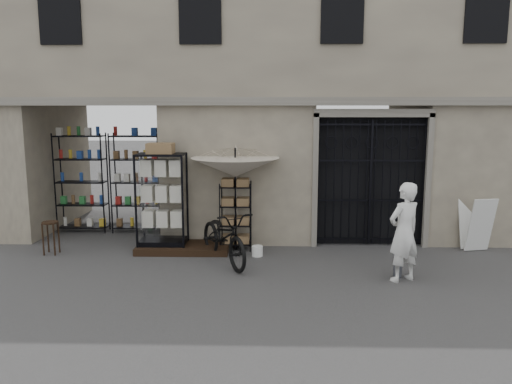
{
  "coord_description": "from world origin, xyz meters",
  "views": [
    {
      "loc": [
        -0.53,
        -9.0,
        3.09
      ],
      "look_at": [
        -0.8,
        1.4,
        1.35
      ],
      "focal_mm": 35.0,
      "sensor_mm": 36.0,
      "label": 1
    }
  ],
  "objects_px": {
    "bicycle": "(224,263)",
    "shopkeeper": "(402,280)",
    "display_cabinet": "(162,204)",
    "market_umbrella": "(235,162)",
    "wire_rack": "(236,217)",
    "white_bucket": "(257,251)",
    "easel_sign": "(476,223)",
    "steel_bollard": "(398,254)",
    "wooden_stool": "(51,237)"
  },
  "relations": [
    {
      "from": "shopkeeper",
      "to": "bicycle",
      "type": "bearing_deg",
      "value": -46.01
    },
    {
      "from": "bicycle",
      "to": "easel_sign",
      "type": "height_order",
      "value": "easel_sign"
    },
    {
      "from": "bicycle",
      "to": "wooden_stool",
      "type": "distance_m",
      "value": 3.83
    },
    {
      "from": "bicycle",
      "to": "shopkeeper",
      "type": "distance_m",
      "value": 3.47
    },
    {
      "from": "bicycle",
      "to": "easel_sign",
      "type": "bearing_deg",
      "value": -17.11
    },
    {
      "from": "display_cabinet",
      "to": "shopkeeper",
      "type": "distance_m",
      "value": 5.19
    },
    {
      "from": "bicycle",
      "to": "shopkeeper",
      "type": "xyz_separation_m",
      "value": [
        3.33,
        -0.98,
        0.0
      ]
    },
    {
      "from": "white_bucket",
      "to": "bicycle",
      "type": "xyz_separation_m",
      "value": [
        -0.66,
        -0.47,
        -0.11
      ]
    },
    {
      "from": "display_cabinet",
      "to": "white_bucket",
      "type": "xyz_separation_m",
      "value": [
        2.08,
        -0.36,
        -0.94
      ]
    },
    {
      "from": "display_cabinet",
      "to": "market_umbrella",
      "type": "bearing_deg",
      "value": -8.28
    },
    {
      "from": "market_umbrella",
      "to": "white_bucket",
      "type": "relative_size",
      "value": 11.84
    },
    {
      "from": "market_umbrella",
      "to": "shopkeeper",
      "type": "xyz_separation_m",
      "value": [
        3.16,
        -1.92,
        -1.96
      ]
    },
    {
      "from": "wire_rack",
      "to": "bicycle",
      "type": "bearing_deg",
      "value": -83.89
    },
    {
      "from": "wooden_stool",
      "to": "steel_bollard",
      "type": "distance_m",
      "value": 7.19
    },
    {
      "from": "wooden_stool",
      "to": "steel_bollard",
      "type": "bearing_deg",
      "value": -10.65
    },
    {
      "from": "display_cabinet",
      "to": "wooden_stool",
      "type": "xyz_separation_m",
      "value": [
        -2.36,
        -0.31,
        -0.67
      ]
    },
    {
      "from": "wire_rack",
      "to": "shopkeeper",
      "type": "distance_m",
      "value": 3.81
    },
    {
      "from": "display_cabinet",
      "to": "bicycle",
      "type": "height_order",
      "value": "display_cabinet"
    },
    {
      "from": "wire_rack",
      "to": "easel_sign",
      "type": "height_order",
      "value": "wire_rack"
    },
    {
      "from": "display_cabinet",
      "to": "steel_bollard",
      "type": "distance_m",
      "value": 5.03
    },
    {
      "from": "steel_bollard",
      "to": "wooden_stool",
      "type": "bearing_deg",
      "value": 169.35
    },
    {
      "from": "steel_bollard",
      "to": "easel_sign",
      "type": "relative_size",
      "value": 0.74
    },
    {
      "from": "market_umbrella",
      "to": "bicycle",
      "type": "distance_m",
      "value": 2.18
    },
    {
      "from": "wooden_stool",
      "to": "shopkeeper",
      "type": "relative_size",
      "value": 0.39
    },
    {
      "from": "display_cabinet",
      "to": "wooden_stool",
      "type": "distance_m",
      "value": 2.47
    },
    {
      "from": "bicycle",
      "to": "steel_bollard",
      "type": "bearing_deg",
      "value": -41.76
    },
    {
      "from": "bicycle",
      "to": "display_cabinet",
      "type": "bearing_deg",
      "value": 121.5
    },
    {
      "from": "wire_rack",
      "to": "steel_bollard",
      "type": "xyz_separation_m",
      "value": [
        3.13,
        -1.81,
        -0.3
      ]
    },
    {
      "from": "display_cabinet",
      "to": "wooden_stool",
      "type": "relative_size",
      "value": 3.04
    },
    {
      "from": "white_bucket",
      "to": "wooden_stool",
      "type": "relative_size",
      "value": 0.32
    },
    {
      "from": "market_umbrella",
      "to": "wooden_stool",
      "type": "bearing_deg",
      "value": -173.97
    },
    {
      "from": "white_bucket",
      "to": "wooden_stool",
      "type": "height_order",
      "value": "wooden_stool"
    },
    {
      "from": "wire_rack",
      "to": "white_bucket",
      "type": "bearing_deg",
      "value": -31.54
    },
    {
      "from": "shopkeeper",
      "to": "easel_sign",
      "type": "distance_m",
      "value": 3.0
    },
    {
      "from": "steel_bollard",
      "to": "wire_rack",
      "type": "bearing_deg",
      "value": 149.86
    },
    {
      "from": "wire_rack",
      "to": "steel_bollard",
      "type": "height_order",
      "value": "wire_rack"
    },
    {
      "from": "wire_rack",
      "to": "shopkeeper",
      "type": "xyz_separation_m",
      "value": [
        3.16,
        -1.99,
        -0.74
      ]
    },
    {
      "from": "display_cabinet",
      "to": "wire_rack",
      "type": "distance_m",
      "value": 1.62
    },
    {
      "from": "steel_bollard",
      "to": "shopkeeper",
      "type": "bearing_deg",
      "value": -78.67
    },
    {
      "from": "bicycle",
      "to": "market_umbrella",
      "type": "bearing_deg",
      "value": 51.52
    },
    {
      "from": "bicycle",
      "to": "steel_bollard",
      "type": "xyz_separation_m",
      "value": [
        3.3,
        -0.81,
        0.44
      ]
    },
    {
      "from": "market_umbrella",
      "to": "easel_sign",
      "type": "xyz_separation_m",
      "value": [
        5.28,
        0.11,
        -1.34
      ]
    },
    {
      "from": "wire_rack",
      "to": "shopkeeper",
      "type": "relative_size",
      "value": 0.83
    },
    {
      "from": "display_cabinet",
      "to": "market_umbrella",
      "type": "distance_m",
      "value": 1.83
    },
    {
      "from": "wire_rack",
      "to": "white_bucket",
      "type": "relative_size",
      "value": 6.55
    },
    {
      "from": "white_bucket",
      "to": "steel_bollard",
      "type": "height_order",
      "value": "steel_bollard"
    },
    {
      "from": "market_umbrella",
      "to": "shopkeeper",
      "type": "height_order",
      "value": "market_umbrella"
    },
    {
      "from": "market_umbrella",
      "to": "steel_bollard",
      "type": "distance_m",
      "value": 3.89
    },
    {
      "from": "easel_sign",
      "to": "shopkeeper",
      "type": "bearing_deg",
      "value": -148.57
    },
    {
      "from": "shopkeeper",
      "to": "wire_rack",
      "type": "bearing_deg",
      "value": -61.76
    }
  ]
}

